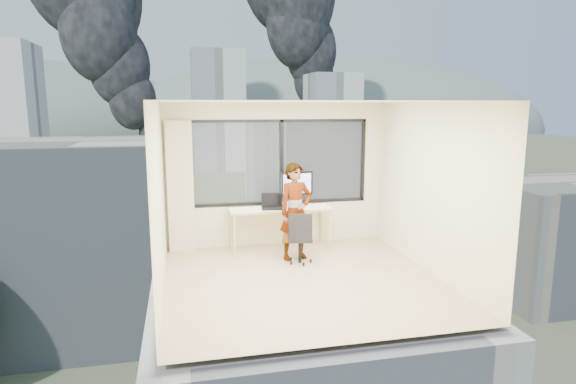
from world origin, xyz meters
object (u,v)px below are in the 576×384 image
object	(u,v)px
desk	(280,228)
handbag	(289,199)
chair	(300,237)
laptop	(272,202)
person	(296,212)
monitor	(297,188)
game_console	(290,203)

from	to	relation	value
desk	handbag	xyz separation A→B (m)	(0.22, 0.24, 0.47)
chair	laptop	world-z (taller)	laptop
desk	person	bearing A→B (deg)	-78.19
monitor	game_console	bearing A→B (deg)	145.72
monitor	laptop	distance (m)	0.57
chair	laptop	size ratio (longest dim) A/B	2.22
chair	game_console	world-z (taller)	chair
handbag	game_console	bearing A→B (deg)	-73.61
monitor	handbag	distance (m)	0.27
person	handbag	distance (m)	0.89
person	laptop	distance (m)	0.65
person	game_console	distance (m)	0.83
desk	handbag	size ratio (longest dim) A/B	7.09
desk	laptop	xyz separation A→B (m)	(-0.15, -0.06, 0.50)
person	laptop	world-z (taller)	person
person	laptop	xyz separation A→B (m)	(-0.28, 0.58, 0.06)
monitor	game_console	distance (m)	0.30
desk	person	world-z (taller)	person
chair	game_console	size ratio (longest dim) A/B	3.08
laptop	handbag	xyz separation A→B (m)	(0.37, 0.31, -0.02)
chair	monitor	distance (m)	1.20
desk	monitor	world-z (taller)	monitor
handbag	laptop	bearing A→B (deg)	-139.35
handbag	desk	bearing A→B (deg)	-130.70
person	game_console	xyz separation A→B (m)	(0.10, 0.83, -0.03)
desk	game_console	xyz separation A→B (m)	(0.23, 0.19, 0.41)
laptop	chair	bearing A→B (deg)	-61.57
game_console	laptop	world-z (taller)	laptop
person	desk	bearing A→B (deg)	85.94
laptop	monitor	bearing A→B (deg)	30.35
monitor	handbag	xyz separation A→B (m)	(-0.13, 0.10, -0.21)
desk	person	xyz separation A→B (m)	(0.13, -0.64, 0.44)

